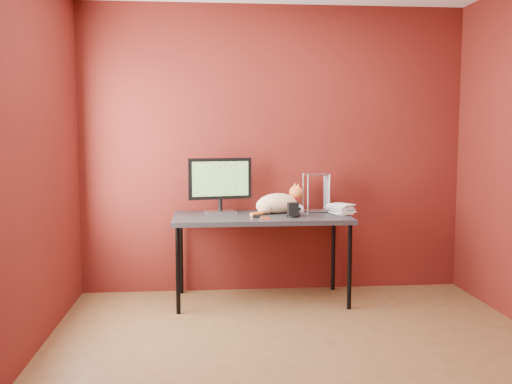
{
  "coord_description": "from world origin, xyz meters",
  "views": [
    {
      "loc": [
        -0.62,
        -3.44,
        1.44
      ],
      "look_at": [
        -0.22,
        1.15,
        0.97
      ],
      "focal_mm": 40.0,
      "sensor_mm": 36.0,
      "label": 1
    }
  ],
  "objects": [
    {
      "name": "monitor",
      "position": [
        -0.5,
        1.53,
        1.02
      ],
      "size": [
        0.56,
        0.23,
        0.49
      ],
      "rotation": [
        0.0,
        0.0,
        0.21
      ],
      "color": "#B2B3B7",
      "rests_on": "desk"
    },
    {
      "name": "book_stack",
      "position": [
        0.48,
        1.36,
        1.26
      ],
      "size": [
        0.24,
        0.25,
        1.01
      ],
      "rotation": [
        0.0,
        0.0,
        0.41
      ],
      "color": "beige",
      "rests_on": "desk"
    },
    {
      "name": "wire_rack",
      "position": [
        0.36,
        1.56,
        0.92
      ],
      "size": [
        0.21,
        0.18,
        0.34
      ],
      "rotation": [
        0.0,
        0.0,
        0.1
      ],
      "color": "#B2B3B7",
      "rests_on": "desk"
    },
    {
      "name": "room",
      "position": [
        0.0,
        0.0,
        1.45
      ],
      "size": [
        3.52,
        3.52,
        2.61
      ],
      "color": "#55381D",
      "rests_on": "ground"
    },
    {
      "name": "cat",
      "position": [
        0.01,
        1.49,
        0.84
      ],
      "size": [
        0.49,
        0.36,
        0.26
      ],
      "rotation": [
        0.0,
        0.0,
        0.35
      ],
      "color": "orange",
      "rests_on": "desk"
    },
    {
      "name": "washer",
      "position": [
        -0.24,
        1.16,
        0.75
      ],
      "size": [
        0.04,
        0.04,
        0.0
      ],
      "primitive_type": "cylinder",
      "color": "#B2B3B7",
      "rests_on": "desk"
    },
    {
      "name": "desk",
      "position": [
        -0.15,
        1.37,
        0.7
      ],
      "size": [
        1.5,
        0.7,
        0.75
      ],
      "color": "black",
      "rests_on": "ground"
    },
    {
      "name": "speaker",
      "position": [
        0.1,
        1.24,
        0.81
      ],
      "size": [
        0.11,
        0.11,
        0.12
      ],
      "rotation": [
        0.0,
        0.0,
        0.05
      ],
      "color": "black",
      "rests_on": "desk"
    },
    {
      "name": "pocket_knife",
      "position": [
        -0.13,
        1.15,
        0.76
      ],
      "size": [
        0.07,
        0.03,
        0.01
      ],
      "primitive_type": "cube",
      "rotation": [
        0.0,
        0.0,
        -0.17
      ],
      "color": "#B2230D",
      "rests_on": "desk"
    },
    {
      "name": "black_gadget",
      "position": [
        -0.21,
        1.22,
        0.76
      ],
      "size": [
        0.06,
        0.04,
        0.03
      ],
      "primitive_type": "cube",
      "rotation": [
        0.0,
        0.0,
        -0.28
      ],
      "color": "black",
      "rests_on": "desk"
    },
    {
      "name": "skull_mug",
      "position": [
        0.16,
        1.29,
        0.8
      ],
      "size": [
        0.11,
        0.11,
        0.1
      ],
      "rotation": [
        0.0,
        0.0,
        -0.35
      ],
      "color": "silver",
      "rests_on": "desk"
    }
  ]
}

